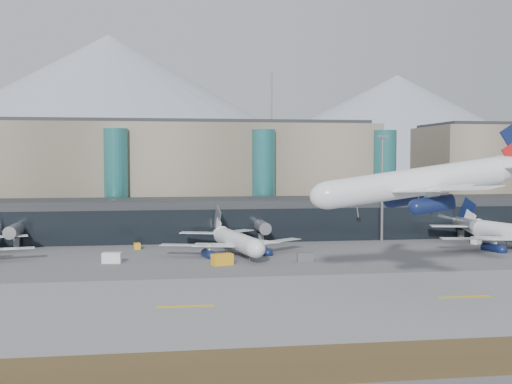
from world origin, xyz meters
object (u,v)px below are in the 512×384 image
(jet_parked_mid, at_px, (232,235))
(jet_parked_right, at_px, (506,227))
(veh_a, at_px, (112,258))
(lightmast_mid, at_px, (382,182))
(hero_jet, at_px, (438,173))
(veh_h, at_px, (222,259))
(veh_d, at_px, (476,240))
(veh_b, at_px, (137,246))
(veh_c, at_px, (305,257))

(jet_parked_mid, xyz_separation_m, jet_parked_right, (61.99, 0.17, 0.57))
(veh_a, bearing_deg, lightmast_mid, 27.74)
(lightmast_mid, height_order, hero_jet, lightmast_mid)
(jet_parked_right, height_order, veh_h, jet_parked_right)
(veh_a, relative_size, veh_d, 1.23)
(veh_b, xyz_separation_m, veh_h, (16.61, -24.07, 0.42))
(veh_d, bearing_deg, jet_parked_right, -100.98)
(hero_jet, bearing_deg, lightmast_mid, 84.41)
(veh_c, bearing_deg, jet_parked_mid, 142.17)
(jet_parked_mid, height_order, veh_d, jet_parked_mid)
(lightmast_mid, xyz_separation_m, jet_parked_right, (23.65, -15.53, -9.87))
(veh_d, relative_size, veh_h, 0.75)
(veh_a, bearing_deg, hero_jet, -25.67)
(lightmast_mid, xyz_separation_m, veh_b, (-58.46, -5.93, -13.77))
(lightmast_mid, bearing_deg, jet_parked_mid, -157.73)
(jet_parked_right, distance_m, veh_a, 86.75)
(veh_a, xyz_separation_m, veh_b, (4.10, 18.55, -0.35))
(hero_jet, distance_m, veh_c, 35.75)
(hero_jet, distance_m, jet_parked_right, 55.51)
(lightmast_mid, height_order, jet_parked_mid, lightmast_mid)
(lightmast_mid, relative_size, jet_parked_right, 0.68)
(lightmast_mid, height_order, veh_b, lightmast_mid)
(jet_parked_right, xyz_separation_m, veh_h, (-65.50, -14.47, -3.48))
(jet_parked_right, relative_size, veh_a, 10.57)
(veh_a, height_order, veh_h, veh_h)
(lightmast_mid, relative_size, veh_a, 7.24)
(jet_parked_right, relative_size, veh_d, 13.01)
(jet_parked_right, bearing_deg, veh_c, 90.53)
(hero_jet, distance_m, jet_parked_mid, 50.93)
(jet_parked_mid, height_order, veh_a, jet_parked_mid)
(hero_jet, xyz_separation_m, veh_h, (-30.56, 26.57, -16.77))
(jet_parked_mid, relative_size, veh_c, 10.21)
(jet_parked_right, bearing_deg, hero_jet, 125.35)
(veh_d, bearing_deg, veh_h, 158.72)
(hero_jet, relative_size, veh_c, 12.00)
(jet_parked_mid, xyz_separation_m, veh_c, (12.81, -12.79, -3.09))
(lightmast_mid, bearing_deg, veh_c, -131.85)
(lightmast_mid, xyz_separation_m, veh_h, (-41.85, -30.00, -13.36))
(jet_parked_mid, relative_size, veh_h, 8.48)
(lightmast_mid, xyz_separation_m, veh_a, (-62.56, -24.48, -13.42))
(jet_parked_right, relative_size, veh_b, 16.74)
(veh_d, height_order, veh_h, veh_h)
(lightmast_mid, xyz_separation_m, veh_d, (19.93, -8.87, -13.60))
(jet_parked_right, height_order, veh_c, jet_parked_right)
(lightmast_mid, height_order, veh_a, lightmast_mid)
(lightmast_mid, bearing_deg, veh_b, -174.21)
(jet_parked_right, height_order, veh_d, jet_parked_right)
(veh_a, bearing_deg, veh_d, 17.09)
(veh_a, xyz_separation_m, veh_c, (37.04, -4.02, -0.11))
(veh_d, bearing_deg, hero_jet, -163.36)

